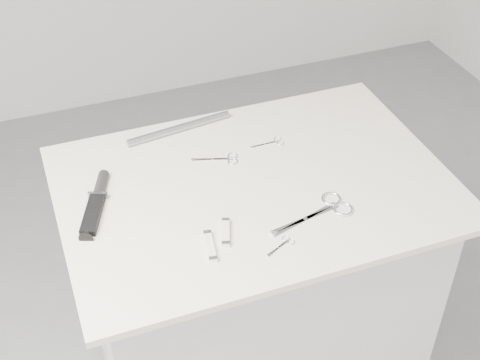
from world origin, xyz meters
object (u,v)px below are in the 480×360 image
object	(u,v)px
embroidery_scissors_b	(272,143)
pocket_knife_a	(226,232)
metal_rail	(179,128)
tiny_scissors	(283,244)
embroidery_scissors_a	(224,159)
pocket_knife_b	(210,246)
plinth	(253,304)
sheathed_knife	(97,200)
large_shears	(326,209)

from	to	relation	value
embroidery_scissors_b	pocket_knife_a	size ratio (longest dim) A/B	1.05
embroidery_scissors_b	metal_rail	bearing A→B (deg)	146.40
tiny_scissors	embroidery_scissors_a	bearing A→B (deg)	68.01
metal_rail	tiny_scissors	bearing A→B (deg)	-79.67
pocket_knife_b	embroidery_scissors_b	bearing A→B (deg)	-31.69
embroidery_scissors_a	pocket_knife_a	distance (m)	0.29
pocket_knife_b	plinth	bearing A→B (deg)	-35.25
sheathed_knife	large_shears	bearing A→B (deg)	-91.80
sheathed_knife	metal_rail	distance (m)	0.36
tiny_scissors	plinth	bearing A→B (deg)	59.54
pocket_knife_b	metal_rail	world-z (taller)	metal_rail
plinth	embroidery_scissors_b	size ratio (longest dim) A/B	9.41
plinth	metal_rail	xyz separation A→B (m)	(-0.12, 0.29, 0.48)
embroidery_scissors_a	metal_rail	bearing A→B (deg)	132.02
embroidery_scissors_b	pocket_knife_a	distance (m)	0.38
tiny_scissors	sheathed_knife	xyz separation A→B (m)	(-0.37, 0.30, 0.01)
sheathed_knife	metal_rail	xyz separation A→B (m)	(0.28, 0.23, 0.00)
sheathed_knife	pocket_knife_b	world-z (taller)	sheathed_knife
large_shears	embroidery_scissors_b	size ratio (longest dim) A/B	2.35
large_shears	pocket_knife_a	world-z (taller)	pocket_knife_a
large_shears	pocket_knife_a	bearing A→B (deg)	165.85
tiny_scissors	metal_rail	world-z (taller)	metal_rail
tiny_scissors	sheathed_knife	bearing A→B (deg)	116.26
metal_rail	embroidery_scissors_b	bearing A→B (deg)	-32.72
pocket_knife_a	pocket_knife_b	distance (m)	0.06
embroidery_scissors_b	pocket_knife_a	xyz separation A→B (m)	(-0.24, -0.30, 0.00)
embroidery_scissors_b	pocket_knife_a	bearing A→B (deg)	-129.86
large_shears	pocket_knife_b	world-z (taller)	pocket_knife_b
tiny_scissors	pocket_knife_a	world-z (taller)	pocket_knife_a
pocket_knife_a	metal_rail	bearing A→B (deg)	17.52
pocket_knife_a	embroidery_scissors_a	bearing A→B (deg)	1.20
plinth	pocket_knife_b	distance (m)	0.54
sheathed_knife	pocket_knife_b	bearing A→B (deg)	-117.89
embroidery_scissors_b	pocket_knife_b	xyz separation A→B (m)	(-0.29, -0.33, 0.00)
embroidery_scissors_a	pocket_knife_b	world-z (taller)	pocket_knife_b
large_shears	sheathed_knife	distance (m)	0.57
sheathed_knife	metal_rail	bearing A→B (deg)	-29.48
pocket_knife_b	pocket_knife_a	bearing A→B (deg)	-47.73
embroidery_scissors_a	tiny_scissors	bearing A→B (deg)	-68.65
pocket_knife_a	metal_rail	size ratio (longest dim) A/B	0.29
tiny_scissors	pocket_knife_a	distance (m)	0.14
embroidery_scissors_b	metal_rail	world-z (taller)	metal_rail
embroidery_scissors_b	plinth	bearing A→B (deg)	-127.27
embroidery_scissors_a	pocket_knife_b	size ratio (longest dim) A/B	1.24
embroidery_scissors_b	tiny_scissors	size ratio (longest dim) A/B	1.20
plinth	embroidery_scissors_a	world-z (taller)	embroidery_scissors_a
sheathed_knife	pocket_knife_a	size ratio (longest dim) A/B	2.46
embroidery_scissors_a	metal_rail	distance (m)	0.19
embroidery_scissors_b	sheathed_knife	size ratio (longest dim) A/B	0.43
large_shears	sheathed_knife	world-z (taller)	sheathed_knife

